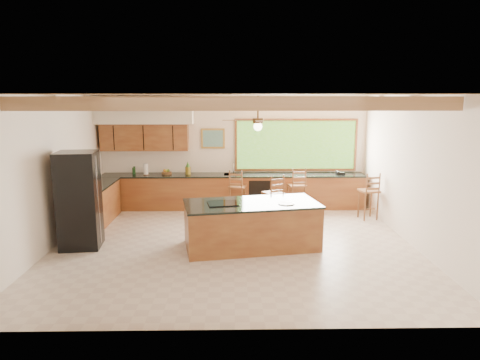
{
  "coord_description": "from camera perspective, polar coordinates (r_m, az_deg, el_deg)",
  "views": [
    {
      "loc": [
        -0.02,
        -8.31,
        2.97
      ],
      "look_at": [
        0.14,
        0.8,
        1.18
      ],
      "focal_mm": 32.0,
      "sensor_mm": 36.0,
      "label": 1
    }
  ],
  "objects": [
    {
      "name": "ground",
      "position": [
        8.83,
        -0.81,
        -8.57
      ],
      "size": [
        7.2,
        7.2,
        0.0
      ],
      "primitive_type": "plane",
      "color": "beige",
      "rests_on": "ground"
    },
    {
      "name": "island",
      "position": [
        8.56,
        1.5,
        -5.98
      ],
      "size": [
        2.79,
        1.66,
        0.93
      ],
      "rotation": [
        0.0,
        0.0,
        0.17
      ],
      "color": "brown",
      "rests_on": "ground"
    },
    {
      "name": "bar_stool_c",
      "position": [
        11.06,
        7.58,
        -0.82
      ],
      "size": [
        0.5,
        0.5,
        1.19
      ],
      "rotation": [
        0.0,
        0.0,
        0.2
      ],
      "color": "brown",
      "rests_on": "ground"
    },
    {
      "name": "room_shell",
      "position": [
        9.0,
        -1.95,
        6.27
      ],
      "size": [
        7.27,
        6.54,
        3.02
      ],
      "color": "white",
      "rests_on": "ground"
    },
    {
      "name": "bar_stool_a",
      "position": [
        10.95,
        -0.35,
        -1.02
      ],
      "size": [
        0.49,
        0.49,
        1.13
      ],
      "rotation": [
        0.0,
        0.0,
        -0.24
      ],
      "color": "brown",
      "rests_on": "ground"
    },
    {
      "name": "refrigerator",
      "position": [
        9.0,
        -20.64,
        -2.53
      ],
      "size": [
        0.82,
        0.8,
        1.92
      ],
      "rotation": [
        0.0,
        0.0,
        0.1
      ],
      "color": "black",
      "rests_on": "ground"
    },
    {
      "name": "counter_run",
      "position": [
        11.15,
        -5.08,
        -1.93
      ],
      "size": [
        7.12,
        3.1,
        1.27
      ],
      "color": "brown",
      "rests_on": "ground"
    },
    {
      "name": "bar_stool_d",
      "position": [
        10.83,
        16.89,
        -1.52
      ],
      "size": [
        0.49,
        0.49,
        1.17
      ],
      "rotation": [
        0.0,
        0.0,
        0.18
      ],
      "color": "brown",
      "rests_on": "ground"
    },
    {
      "name": "bar_stool_b",
      "position": [
        10.15,
        4.48,
        -1.9
      ],
      "size": [
        0.56,
        0.56,
        1.17
      ],
      "rotation": [
        0.0,
        0.0,
        0.43
      ],
      "color": "brown",
      "rests_on": "ground"
    }
  ]
}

